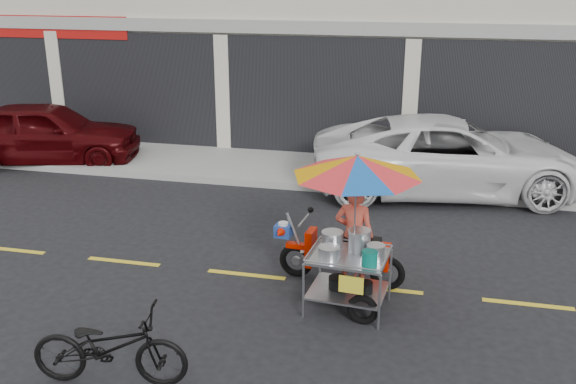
% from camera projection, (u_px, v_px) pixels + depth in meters
% --- Properties ---
extents(ground, '(90.00, 90.00, 0.00)m').
position_uv_depth(ground, '(381.00, 289.00, 9.16)').
color(ground, black).
extents(sidewalk, '(45.00, 3.00, 0.15)m').
position_uv_depth(sidewalk, '(404.00, 173.00, 14.21)').
color(sidewalk, gray).
rests_on(sidewalk, ground).
extents(centerline, '(42.00, 0.10, 0.01)m').
position_uv_depth(centerline, '(381.00, 289.00, 9.16)').
color(centerline, gold).
rests_on(centerline, ground).
extents(maroon_sedan, '(4.61, 2.75, 1.47)m').
position_uv_depth(maroon_sedan, '(46.00, 133.00, 15.03)').
color(maroon_sedan, '#350305').
rests_on(maroon_sedan, ground).
extents(white_pickup, '(5.88, 3.43, 1.54)m').
position_uv_depth(white_pickup, '(450.00, 156.00, 12.99)').
color(white_pickup, white).
rests_on(white_pickup, ground).
extents(near_bicycle, '(1.79, 0.85, 0.90)m').
position_uv_depth(near_bicycle, '(110.00, 347.00, 6.93)').
color(near_bicycle, black).
rests_on(near_bicycle, ground).
extents(food_vendor_rig, '(2.16, 1.85, 2.17)m').
position_uv_depth(food_vendor_rig, '(353.00, 206.00, 8.46)').
color(food_vendor_rig, black).
rests_on(food_vendor_rig, ground).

